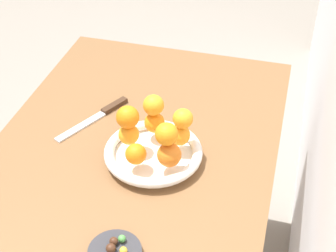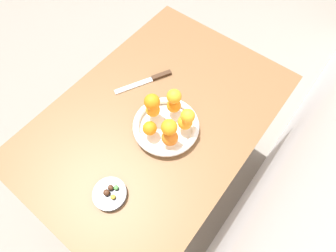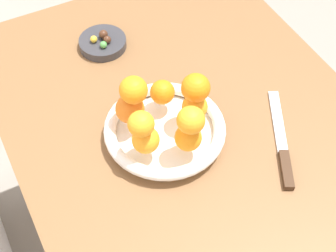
% 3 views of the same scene
% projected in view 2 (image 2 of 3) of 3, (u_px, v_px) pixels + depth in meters
% --- Properties ---
extents(ground_plane, '(6.00, 6.00, 0.00)m').
position_uv_depth(ground_plane, '(161.00, 173.00, 1.71)').
color(ground_plane, gray).
extents(dining_table, '(1.10, 0.76, 0.74)m').
position_uv_depth(dining_table, '(158.00, 126.00, 1.13)').
color(dining_table, brown).
rests_on(dining_table, ground_plane).
extents(fruit_bowl, '(0.26, 0.26, 0.04)m').
position_uv_depth(fruit_bowl, '(166.00, 126.00, 1.01)').
color(fruit_bowl, white).
rests_on(fruit_bowl, dining_table).
extents(candy_dish, '(0.12, 0.12, 0.02)m').
position_uv_depth(candy_dish, '(110.00, 194.00, 0.89)').
color(candy_dish, '#333338').
rests_on(candy_dish, dining_table).
extents(orange_0, '(0.06, 0.06, 0.06)m').
position_uv_depth(orange_0, '(170.00, 138.00, 0.93)').
color(orange_0, orange).
rests_on(orange_0, fruit_bowl).
extents(orange_1, '(0.06, 0.06, 0.06)m').
position_uv_depth(orange_1, '(185.00, 122.00, 0.96)').
color(orange_1, orange).
rests_on(orange_1, fruit_bowl).
extents(orange_2, '(0.06, 0.06, 0.06)m').
position_uv_depth(orange_2, '(174.00, 106.00, 1.00)').
color(orange_2, orange).
rests_on(orange_2, fruit_bowl).
extents(orange_3, '(0.05, 0.05, 0.05)m').
position_uv_depth(orange_3, '(153.00, 110.00, 0.99)').
color(orange_3, orange).
rests_on(orange_3, fruit_bowl).
extents(orange_4, '(0.05, 0.05, 0.05)m').
position_uv_depth(orange_4, '(150.00, 128.00, 0.95)').
color(orange_4, orange).
rests_on(orange_4, fruit_bowl).
extents(orange_5, '(0.06, 0.06, 0.06)m').
position_uv_depth(orange_5, '(169.00, 127.00, 0.88)').
color(orange_5, orange).
rests_on(orange_5, orange_0).
extents(orange_6, '(0.05, 0.05, 0.05)m').
position_uv_depth(orange_6, '(188.00, 116.00, 0.91)').
color(orange_6, orange).
rests_on(orange_6, orange_1).
extents(orange_7, '(0.06, 0.06, 0.06)m').
position_uv_depth(orange_7, '(153.00, 102.00, 0.94)').
color(orange_7, orange).
rests_on(orange_7, orange_3).
extents(orange_8, '(0.06, 0.06, 0.06)m').
position_uv_depth(orange_8, '(174.00, 96.00, 0.95)').
color(orange_8, orange).
rests_on(orange_8, orange_2).
extents(candy_ball_0, '(0.02, 0.02, 0.02)m').
position_uv_depth(candy_ball_0, '(116.00, 188.00, 0.89)').
color(candy_ball_0, '#4C9947').
rests_on(candy_ball_0, candy_dish).
extents(candy_ball_1, '(0.02, 0.02, 0.02)m').
position_uv_depth(candy_ball_1, '(106.00, 192.00, 0.88)').
color(candy_ball_1, '#472819').
rests_on(candy_ball_1, candy_dish).
extents(candy_ball_2, '(0.02, 0.02, 0.02)m').
position_uv_depth(candy_ball_2, '(111.00, 188.00, 0.88)').
color(candy_ball_2, '#472819').
rests_on(candy_ball_2, candy_dish).
extents(candy_ball_3, '(0.02, 0.02, 0.02)m').
position_uv_depth(candy_ball_3, '(113.00, 197.00, 0.87)').
color(candy_ball_3, gold).
rests_on(candy_ball_3, candy_dish).
extents(knife, '(0.24, 0.14, 0.01)m').
position_uv_depth(knife, '(148.00, 80.00, 1.13)').
color(knife, '#3F2819').
rests_on(knife, dining_table).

